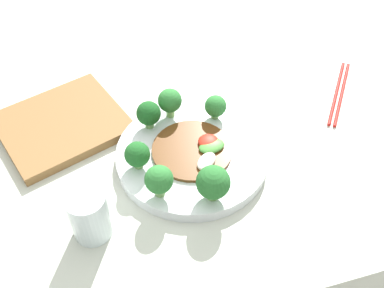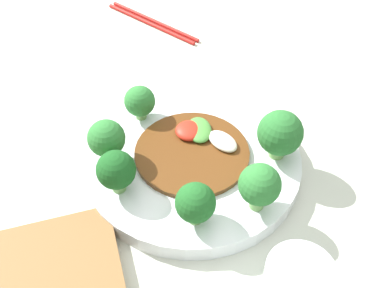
% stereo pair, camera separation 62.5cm
% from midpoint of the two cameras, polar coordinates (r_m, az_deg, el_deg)
% --- Properties ---
extents(table, '(1.11, 0.67, 0.72)m').
position_cam_midpoint_polar(table, '(1.02, -18.45, -24.48)').
color(table, '#B7BCAD').
rests_on(table, ground_plane).
extents(plate, '(0.29, 0.29, 0.02)m').
position_cam_midpoint_polar(plate, '(0.69, -24.27, -14.73)').
color(plate, silver).
rests_on(plate, table).
extents(broccoli_northwest, '(0.05, 0.05, 0.06)m').
position_cam_midpoint_polar(broccoli_northwest, '(0.67, -34.49, -15.95)').
color(broccoli_northwest, '#70A356').
rests_on(broccoli_northwest, plate).
extents(broccoli_west, '(0.05, 0.05, 0.06)m').
position_cam_midpoint_polar(broccoli_west, '(0.61, -28.31, -21.13)').
color(broccoli_west, '#70A356').
rests_on(broccoli_west, plate).
extents(broccoli_southwest, '(0.05, 0.05, 0.07)m').
position_cam_midpoint_polar(broccoli_southwest, '(0.58, -20.96, -20.16)').
color(broccoli_southwest, '#70A356').
rests_on(broccoli_southwest, plate).
extents(broccoli_northeast, '(0.04, 0.04, 0.05)m').
position_cam_midpoint_polar(broccoli_northeast, '(0.72, -28.94, -7.27)').
color(broccoli_northeast, '#70A356').
rests_on(broccoli_northeast, plate).
extents(broccoli_north, '(0.05, 0.05, 0.07)m').
position_cam_midpoint_polar(broccoli_north, '(0.69, -34.21, -12.12)').
color(broccoli_north, '#7AAD5B').
rests_on(broccoli_north, plate).
extents(broccoli_south, '(0.06, 0.06, 0.07)m').
position_cam_midpoint_polar(broccoli_south, '(0.61, -15.67, -13.22)').
color(broccoli_south, '#7AAD5B').
rests_on(broccoli_south, plate).
extents(stirfry_center, '(0.15, 0.15, 0.02)m').
position_cam_midpoint_polar(stirfry_center, '(0.67, -24.20, -13.37)').
color(stirfry_center, '#5B3314').
rests_on(stirfry_center, plate).
extents(chopsticks, '(0.15, 0.19, 0.01)m').
position_cam_midpoint_polar(chopsticks, '(0.95, -21.88, 5.35)').
color(chopsticks, red).
rests_on(chopsticks, table).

